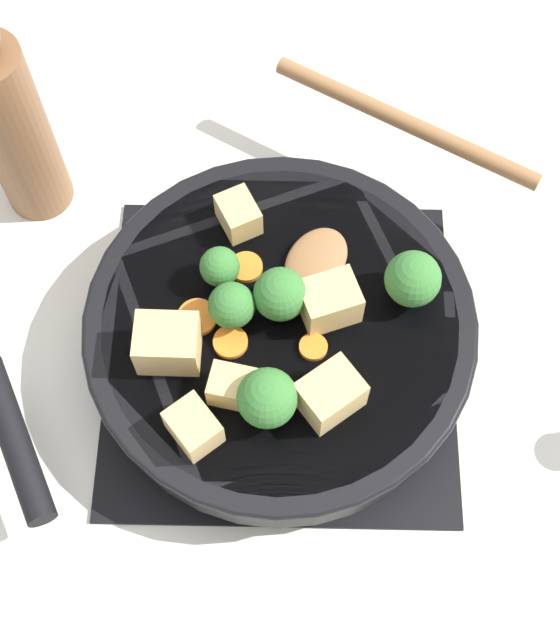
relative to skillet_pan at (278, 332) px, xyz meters
The scene contains 20 objects.
ground_plane 0.05m from the skillet_pan, 153.95° to the right, with size 2.40×2.40×0.00m, color silver.
front_burner_grate 0.04m from the skillet_pan, 153.95° to the right, with size 0.31×0.31×0.03m.
skillet_pan is the anchor object (origin of this frame).
wooden_spoon 0.16m from the skillet_pan, 119.57° to the right, with size 0.24×0.26×0.02m.
tofu_cube_center_large 0.10m from the skillet_pan, 19.43° to the left, with size 0.05×0.04×0.04m, color #DBB770.
tofu_cube_near_handle 0.08m from the skillet_pan, 61.90° to the left, with size 0.04×0.03×0.03m, color #DBB770.
tofu_cube_east_chunk 0.09m from the skillet_pan, 120.73° to the left, with size 0.05×0.04×0.04m, color #DBB770.
tofu_cube_west_chunk 0.06m from the skillet_pan, 166.64° to the right, with size 0.05×0.04×0.04m, color #DBB770.
tofu_cube_back_piece 0.11m from the skillet_pan, 69.02° to the right, with size 0.04×0.03×0.03m, color #DBB770.
tofu_cube_front_piece 0.12m from the skillet_pan, 57.44° to the left, with size 0.04×0.03×0.03m, color #DBB770.
broccoli_floret_near_spoon 0.12m from the skillet_pan, 166.62° to the right, with size 0.05×0.05×0.05m.
broccoli_floret_center_top 0.06m from the skillet_pan, ahead, with size 0.04×0.04×0.05m.
broccoli_floret_east_rim 0.09m from the skillet_pan, 85.24° to the left, with size 0.05×0.05×0.05m.
broccoli_floret_west_rim 0.05m from the skillet_pan, 107.60° to the right, with size 0.04×0.04×0.05m.
broccoli_floret_north_edge 0.08m from the skillet_pan, 37.22° to the right, with size 0.03×0.03×0.04m.
carrot_slice_orange_thin 0.05m from the skillet_pan, 28.74° to the left, with size 0.03×0.03×0.01m, color orange.
carrot_slice_near_center 0.06m from the skillet_pan, 60.10° to the right, with size 0.03×0.03×0.01m, color orange.
carrot_slice_edge_slice 0.07m from the skillet_pan, ahead, with size 0.03×0.03×0.01m, color orange.
carrot_slice_under_broccoli 0.04m from the skillet_pan, 140.53° to the left, with size 0.02×0.02×0.01m, color orange.
pepper_mill 0.30m from the skillet_pan, 35.55° to the right, with size 0.06×0.06×0.24m.
Camera 1 is at (-0.01, 0.31, 0.74)m, focal length 50.00 mm.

